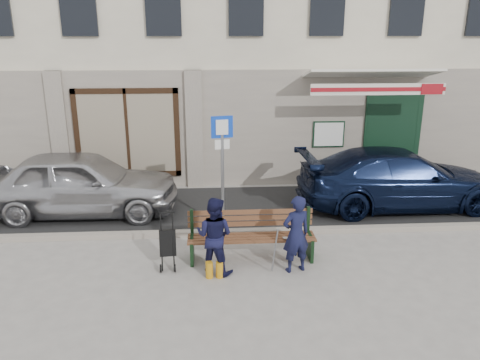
{
  "coord_description": "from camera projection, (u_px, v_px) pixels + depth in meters",
  "views": [
    {
      "loc": [
        -0.96,
        -7.68,
        4.13
      ],
      "look_at": [
        -0.37,
        1.6,
        1.2
      ],
      "focal_mm": 35.0,
      "sensor_mm": 36.0,
      "label": 1
    }
  ],
  "objects": [
    {
      "name": "car_silver",
      "position": [
        81.0,
        183.0,
        10.98
      ],
      "size": [
        4.51,
        1.86,
        1.53
      ],
      "primitive_type": "imported",
      "rotation": [
        0.0,
        0.0,
        1.56
      ],
      "color": "#B3B3B8",
      "rests_on": "ground"
    },
    {
      "name": "parking_sign",
      "position": [
        222.0,
        155.0,
        9.89
      ],
      "size": [
        0.46,
        0.12,
        2.49
      ],
      "rotation": [
        0.0,
        0.0,
        0.2
      ],
      "color": "gray",
      "rests_on": "ground"
    },
    {
      "name": "building",
      "position": [
        238.0,
        6.0,
        15.16
      ],
      "size": [
        20.0,
        8.27,
        10.0
      ],
      "color": "beige",
      "rests_on": "ground"
    },
    {
      "name": "car_navy",
      "position": [
        399.0,
        178.0,
        11.47
      ],
      "size": [
        5.03,
        2.19,
        1.44
      ],
      "primitive_type": "imported",
      "rotation": [
        0.0,
        0.0,
        1.61
      ],
      "color": "black",
      "rests_on": "ground"
    },
    {
      "name": "man",
      "position": [
        296.0,
        234.0,
        8.3
      ],
      "size": [
        0.6,
        0.49,
        1.44
      ],
      "primitive_type": "imported",
      "rotation": [
        0.0,
        0.0,
        3.45
      ],
      "color": "#131534",
      "rests_on": "ground"
    },
    {
      "name": "ground",
      "position": [
        265.0,
        268.0,
        8.61
      ],
      "size": [
        80.0,
        80.0,
        0.0
      ],
      "primitive_type": "plane",
      "color": "#9E9991",
      "rests_on": "ground"
    },
    {
      "name": "bench",
      "position": [
        249.0,
        237.0,
        8.81
      ],
      "size": [
        2.4,
        1.17,
        0.98
      ],
      "color": "brown",
      "rests_on": "ground"
    },
    {
      "name": "stroller",
      "position": [
        168.0,
        244.0,
        8.51
      ],
      "size": [
        0.32,
        0.44,
        1.03
      ],
      "rotation": [
        0.0,
        0.0,
        0.07
      ],
      "color": "black",
      "rests_on": "ground"
    },
    {
      "name": "woman",
      "position": [
        214.0,
        236.0,
        8.26
      ],
      "size": [
        0.85,
        0.77,
        1.42
      ],
      "primitive_type": "imported",
      "rotation": [
        0.0,
        0.0,
        2.73
      ],
      "color": "#131334",
      "rests_on": "ground"
    },
    {
      "name": "curb",
      "position": [
        257.0,
        232.0,
        10.02
      ],
      "size": [
        60.0,
        0.18,
        0.12
      ],
      "primitive_type": "cube",
      "color": "#9E9384",
      "rests_on": "ground"
    },
    {
      "name": "asphalt_lane",
      "position": [
        251.0,
        208.0,
        11.56
      ],
      "size": [
        60.0,
        3.2,
        0.01
      ],
      "primitive_type": "cube",
      "color": "#282828",
      "rests_on": "ground"
    }
  ]
}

